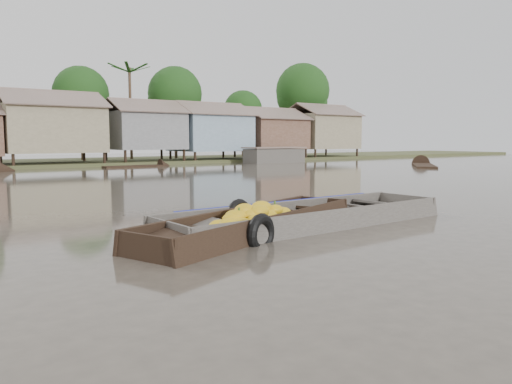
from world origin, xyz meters
TOP-DOWN VIEW (x-y plane):
  - ground at (0.00, 0.00)m, footprint 120.00×120.00m
  - riverbank at (3.03, 31.86)m, footprint 120.00×12.47m
  - banana_boat at (-0.66, 0.46)m, footprint 6.29×3.44m
  - viewer_boat at (0.96, 0.52)m, footprint 7.27×2.13m
  - distant_boats at (11.32, 23.71)m, footprint 47.74×14.45m

SIDE VIEW (x-z plane):
  - ground at x=0.00m, z-range 0.00..0.00m
  - viewer_boat at x=0.96m, z-range -0.24..0.34m
  - banana_boat at x=-0.66m, z-range -0.25..0.63m
  - distant_boats at x=11.32m, z-range -0.41..0.96m
  - riverbank at x=3.03m, z-range -2.04..8.18m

